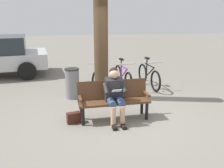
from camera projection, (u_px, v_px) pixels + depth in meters
ground_plane at (123, 118)px, 5.93m from camera, size 40.00×40.00×0.00m
bench at (113, 97)px, 5.79m from camera, size 1.63×0.58×0.87m
person_reading at (115, 93)px, 5.59m from camera, size 0.51×0.78×1.20m
handbag at (74, 118)px, 5.63m from camera, size 0.33×0.21×0.24m
tree_trunk at (101, 22)px, 6.72m from camera, size 0.38×0.38×4.19m
litter_bin at (72, 83)px, 7.16m from camera, size 0.40×0.40×0.85m
bicycle_purple at (149, 76)px, 8.19m from camera, size 0.48×1.67×0.94m
bicycle_blue at (123, 78)px, 8.00m from camera, size 0.48×1.67×0.94m
bicycle_orange at (98, 77)px, 8.04m from camera, size 0.63×1.62×0.94m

